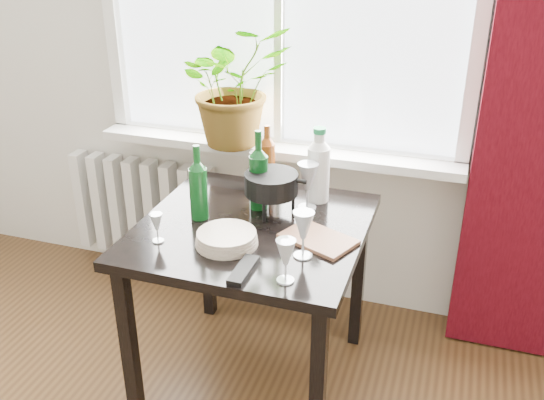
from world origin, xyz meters
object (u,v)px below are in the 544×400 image
(wine_bottle_left, at_px, (198,182))
(wineglass_front_right, at_px, (303,234))
(wineglass_back_center, at_px, (308,185))
(cleaning_bottle, at_px, (319,164))
(potted_plant, at_px, (235,85))
(wineglass_back_left, at_px, (257,169))
(fondue_pot, at_px, (271,193))
(wineglass_far_right, at_px, (286,260))
(wineglass_front_left, at_px, (157,228))
(table, at_px, (252,246))
(cutting_board, at_px, (318,239))
(bottle_amber, at_px, (267,155))
(radiator, at_px, (144,208))
(tv_remote, at_px, (243,270))
(wine_bottle_right, at_px, (259,170))
(plate_stack, at_px, (227,238))

(wine_bottle_left, distance_m, wineglass_front_right, 0.49)
(wineglass_back_center, bearing_deg, cleaning_bottle, 76.27)
(potted_plant, distance_m, wineglass_back_center, 0.63)
(wineglass_back_left, relative_size, fondue_pot, 0.66)
(wineglass_far_right, bearing_deg, wineglass_front_right, 86.03)
(cleaning_bottle, relative_size, wineglass_front_left, 2.85)
(table, xyz_separation_m, cutting_board, (0.27, -0.04, 0.10))
(bottle_amber, relative_size, fondue_pot, 1.16)
(potted_plant, bearing_deg, wine_bottle_left, -83.52)
(bottle_amber, bearing_deg, wineglass_front_right, -59.78)
(radiator, distance_m, tv_remote, 1.39)
(wine_bottle_right, distance_m, plate_stack, 0.35)
(bottle_amber, relative_size, cutting_board, 1.09)
(wineglass_front_right, bearing_deg, wine_bottle_left, 160.96)
(radiator, xyz_separation_m, bottle_amber, (0.79, -0.27, 0.50))
(wineglass_front_right, bearing_deg, wineglass_back_left, 124.23)
(wine_bottle_right, bearing_deg, wineglass_back_left, 111.00)
(wine_bottle_right, bearing_deg, potted_plant, 122.15)
(wineglass_front_right, xyz_separation_m, plate_stack, (-0.28, -0.01, -0.06))
(wine_bottle_right, distance_m, wineglass_back_center, 0.20)
(wine_bottle_right, distance_m, tv_remote, 0.52)
(plate_stack, xyz_separation_m, cutting_board, (0.31, 0.13, -0.02))
(potted_plant, height_order, wine_bottle_left, potted_plant)
(table, relative_size, wineglass_front_right, 4.82)
(cutting_board, bearing_deg, wineglass_far_right, -96.94)
(table, distance_m, wineglass_front_left, 0.39)
(table, distance_m, wineglass_far_right, 0.44)
(bottle_amber, height_order, plate_stack, bottle_amber)
(table, distance_m, wineglass_front_right, 0.35)
(wineglass_front_left, bearing_deg, wineglass_back_left, 72.46)
(wine_bottle_left, xyz_separation_m, fondue_pot, (0.25, 0.14, -0.07))
(bottle_amber, height_order, wineglass_front_right, bottle_amber)
(tv_remote, bearing_deg, wineglass_back_left, 106.08)
(fondue_pot, relative_size, tv_remote, 1.37)
(potted_plant, height_order, bottle_amber, potted_plant)
(bottle_amber, xyz_separation_m, plate_stack, (0.03, -0.53, -0.12))
(radiator, distance_m, wineglass_front_left, 1.11)
(table, xyz_separation_m, plate_stack, (-0.04, -0.17, 0.12))
(bottle_amber, height_order, wineglass_back_center, bottle_amber)
(table, height_order, fondue_pot, fondue_pot)
(wineglass_back_center, height_order, tv_remote, wineglass_back_center)
(wine_bottle_left, relative_size, wineglass_front_right, 1.71)
(wineglass_front_right, bearing_deg, wineglass_front_left, -173.11)
(radiator, bearing_deg, wine_bottle_right, -30.03)
(wine_bottle_right, xyz_separation_m, wineglass_front_left, (-0.25, -0.38, -0.11))
(potted_plant, relative_size, wine_bottle_right, 1.67)
(radiator, height_order, wineglass_front_left, wineglass_front_left)
(plate_stack, bearing_deg, wine_bottle_left, 137.38)
(wineglass_front_left, distance_m, plate_stack, 0.25)
(radiator, height_order, wineglass_back_center, wineglass_back_center)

